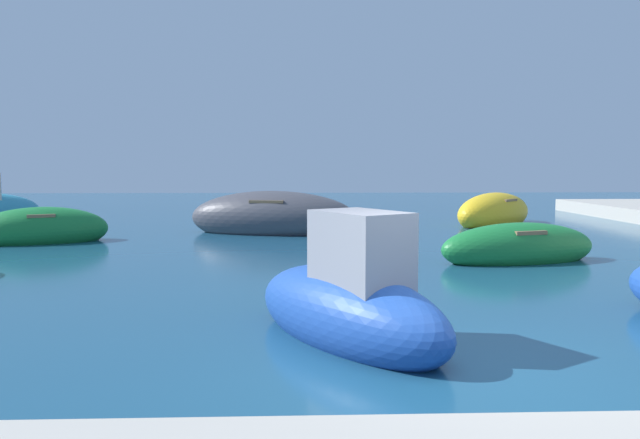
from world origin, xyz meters
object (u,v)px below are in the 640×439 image
object	(u,v)px
moored_boat_7	(41,230)
moored_boat_5	(519,248)
moored_boat_6	(494,213)
moored_boat_3	(273,218)
moored_boat_4	(348,305)

from	to	relation	value
moored_boat_7	moored_boat_5	bearing A→B (deg)	139.34
moored_boat_6	moored_boat_3	bearing A→B (deg)	-28.66
moored_boat_4	moored_boat_5	bearing A→B (deg)	-66.94
moored_boat_3	moored_boat_4	distance (m)	11.57
moored_boat_3	moored_boat_6	size ratio (longest dim) A/B	1.30
moored_boat_3	moored_boat_6	bearing A→B (deg)	31.82
moored_boat_6	moored_boat_7	size ratio (longest dim) A/B	1.16
moored_boat_3	moored_boat_5	distance (m)	7.90
moored_boat_3	moored_boat_6	distance (m)	7.92
moored_boat_7	moored_boat_6	bearing A→B (deg)	175.37
moored_boat_5	moored_boat_6	size ratio (longest dim) A/B	0.89
moored_boat_4	moored_boat_7	xyz separation A→B (m)	(-7.38, 9.43, -0.07)
moored_boat_4	moored_boat_6	world-z (taller)	moored_boat_4
moored_boat_3	moored_boat_7	bearing A→B (deg)	-147.21
moored_boat_6	moored_boat_7	distance (m)	14.30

